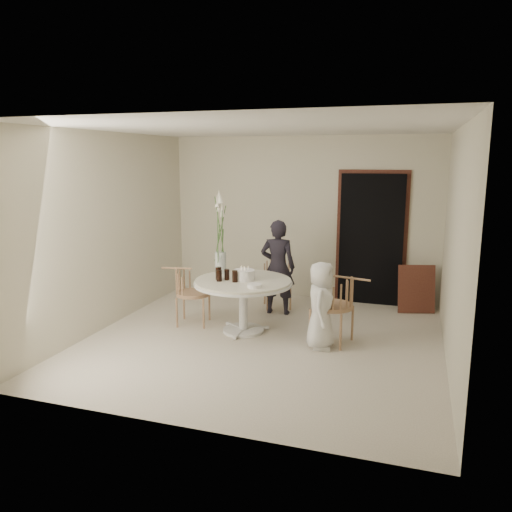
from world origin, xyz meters
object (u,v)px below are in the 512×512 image
(chair_far, at_px, (276,274))
(boy, at_px, (321,305))
(table, at_px, (243,288))
(birthday_cake, at_px, (244,275))
(flower_vase, at_px, (220,241))
(chair_left, at_px, (185,287))
(girl, at_px, (278,267))
(chair_right, at_px, (342,300))

(chair_far, bearing_deg, boy, -81.04)
(table, relative_size, birthday_cake, 4.67)
(table, xyz_separation_m, flower_vase, (-0.45, 0.31, 0.57))
(chair_left, bearing_deg, girl, -63.00)
(table, xyz_separation_m, chair_right, (1.34, -0.06, -0.03))
(girl, height_order, flower_vase, flower_vase)
(table, height_order, boy, boy)
(table, relative_size, chair_far, 1.69)
(chair_right, distance_m, girl, 1.51)
(girl, bearing_deg, table, 71.69)
(chair_right, relative_size, chair_left, 1.09)
(boy, bearing_deg, chair_right, -52.73)
(table, height_order, birthday_cake, birthday_cake)
(chair_far, distance_m, boy, 1.90)
(chair_left, bearing_deg, chair_right, -104.21)
(table, distance_m, chair_right, 1.34)
(chair_right, bearing_deg, girl, -119.13)
(chair_far, height_order, girl, girl)
(table, xyz_separation_m, girl, (0.22, 0.95, 0.10))
(flower_vase, bearing_deg, chair_right, -11.71)
(chair_left, distance_m, birthday_cake, 0.95)
(chair_far, xyz_separation_m, boy, (1.02, -1.60, 0.04))
(table, bearing_deg, chair_right, -2.46)
(table, xyz_separation_m, chair_far, (0.09, 1.35, -0.11))
(boy, bearing_deg, chair_left, 77.20)
(girl, distance_m, birthday_cake, 0.96)
(birthday_cake, bearing_deg, boy, -13.52)
(boy, bearing_deg, birthday_cake, 72.77)
(table, distance_m, birthday_cake, 0.18)
(chair_far, height_order, flower_vase, flower_vase)
(chair_right, bearing_deg, chair_left, -80.28)
(girl, height_order, boy, girl)
(chair_left, xyz_separation_m, birthday_cake, (0.91, -0.06, 0.26))
(birthday_cake, bearing_deg, table, -134.07)
(girl, xyz_separation_m, flower_vase, (-0.67, -0.63, 0.47))
(chair_right, distance_m, birthday_cake, 1.34)
(chair_right, xyz_separation_m, girl, (-1.11, 1.00, 0.14))
(chair_left, height_order, birthday_cake, birthday_cake)
(girl, relative_size, flower_vase, 1.21)
(birthday_cake, bearing_deg, flower_vase, 146.86)
(birthday_cake, height_order, flower_vase, flower_vase)
(table, bearing_deg, boy, -12.85)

